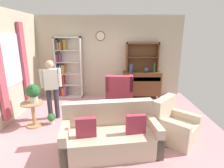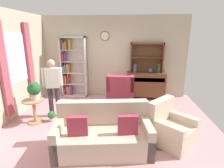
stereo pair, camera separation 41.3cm
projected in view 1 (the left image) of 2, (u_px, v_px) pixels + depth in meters
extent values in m
cube|color=#C68C93|center=(108.00, 122.00, 4.65)|extent=(5.40, 4.60, 0.02)
cube|color=#BCB299|center=(109.00, 57.00, 6.32)|extent=(5.00, 0.06, 2.80)
cylinder|color=beige|center=(100.00, 36.00, 6.09)|extent=(0.28, 0.03, 0.28)
torus|color=#382314|center=(100.00, 36.00, 6.09)|extent=(0.31, 0.02, 0.31)
cube|color=#4C2D19|center=(130.00, 54.00, 6.25)|extent=(0.28, 0.03, 0.36)
cube|color=#BCB299|center=(2.00, 68.00, 4.26)|extent=(0.06, 4.20, 2.80)
cube|color=silver|center=(10.00, 60.00, 4.53)|extent=(0.02, 0.90, 1.30)
cube|color=#B24756|center=(24.00, 64.00, 5.14)|extent=(0.08, 0.24, 2.30)
cube|color=brown|center=(116.00, 127.00, 4.36)|extent=(2.31, 1.67, 0.01)
cube|color=silver|center=(56.00, 68.00, 6.22)|extent=(0.04, 0.30, 2.10)
cube|color=silver|center=(81.00, 68.00, 6.22)|extent=(0.04, 0.30, 2.10)
cube|color=silver|center=(66.00, 37.00, 5.94)|extent=(0.90, 0.30, 0.04)
cube|color=silver|center=(70.00, 96.00, 6.50)|extent=(0.90, 0.30, 0.04)
cube|color=silver|center=(69.00, 67.00, 6.36)|extent=(0.90, 0.01, 2.10)
cube|color=silver|center=(70.00, 85.00, 6.38)|extent=(0.86, 0.30, 0.02)
cube|color=#723F7F|center=(59.00, 92.00, 6.44)|extent=(0.02, 0.16, 0.23)
cube|color=#B22D33|center=(60.00, 92.00, 6.44)|extent=(0.03, 0.16, 0.22)
cube|color=#723F7F|center=(61.00, 91.00, 6.42)|extent=(0.04, 0.10, 0.34)
cube|color=#CC7233|center=(62.00, 92.00, 6.43)|extent=(0.04, 0.13, 0.28)
cube|color=#CC7233|center=(63.00, 91.00, 6.43)|extent=(0.04, 0.23, 0.29)
cube|color=gray|center=(64.00, 91.00, 6.42)|extent=(0.04, 0.16, 0.34)
cube|color=#723F7F|center=(65.00, 91.00, 6.42)|extent=(0.03, 0.16, 0.35)
cube|color=#723F7F|center=(66.00, 91.00, 6.42)|extent=(0.04, 0.12, 0.34)
cube|color=silver|center=(69.00, 74.00, 6.27)|extent=(0.86, 0.30, 0.02)
cube|color=gray|center=(58.00, 81.00, 6.33)|extent=(0.04, 0.20, 0.23)
cube|color=#3F3833|center=(59.00, 80.00, 6.32)|extent=(0.03, 0.21, 0.32)
cube|color=#CC7233|center=(60.00, 80.00, 6.32)|extent=(0.04, 0.21, 0.30)
cube|color=#B22D33|center=(61.00, 81.00, 6.32)|extent=(0.02, 0.19, 0.27)
cube|color=gold|center=(62.00, 80.00, 6.31)|extent=(0.03, 0.10, 0.35)
cube|color=#B22D33|center=(63.00, 80.00, 6.31)|extent=(0.03, 0.21, 0.35)
cube|color=silver|center=(68.00, 62.00, 6.17)|extent=(0.86, 0.30, 0.02)
cube|color=#284C8C|center=(57.00, 68.00, 6.20)|extent=(0.03, 0.23, 0.35)
cube|color=gray|center=(58.00, 70.00, 6.22)|extent=(0.04, 0.19, 0.24)
cube|color=#337247|center=(59.00, 69.00, 6.21)|extent=(0.02, 0.13, 0.30)
cube|color=gray|center=(60.00, 69.00, 6.21)|extent=(0.03, 0.23, 0.29)
cube|color=#337247|center=(61.00, 70.00, 6.22)|extent=(0.03, 0.22, 0.26)
cube|color=gray|center=(62.00, 69.00, 6.21)|extent=(0.04, 0.22, 0.31)
cube|color=#CC7233|center=(63.00, 69.00, 6.21)|extent=(0.03, 0.23, 0.30)
cube|color=silver|center=(67.00, 50.00, 6.06)|extent=(0.86, 0.30, 0.02)
cube|color=#723F7F|center=(56.00, 58.00, 6.11)|extent=(0.04, 0.19, 0.27)
cube|color=#B22D33|center=(57.00, 58.00, 6.11)|extent=(0.03, 0.22, 0.25)
cube|color=#3F3833|center=(58.00, 57.00, 6.10)|extent=(0.03, 0.14, 0.34)
cube|color=#723F7F|center=(59.00, 58.00, 6.11)|extent=(0.03, 0.17, 0.28)
cube|color=#723F7F|center=(55.00, 45.00, 5.99)|extent=(0.03, 0.17, 0.35)
cube|color=#337247|center=(56.00, 45.00, 5.99)|extent=(0.04, 0.15, 0.32)
cube|color=#CC7233|center=(58.00, 46.00, 6.00)|extent=(0.04, 0.20, 0.24)
cube|color=#723F7F|center=(59.00, 46.00, 6.00)|extent=(0.02, 0.14, 0.25)
cube|color=#CC7233|center=(60.00, 46.00, 6.00)|extent=(0.04, 0.24, 0.27)
cube|color=#3F3833|center=(62.00, 45.00, 5.99)|extent=(0.04, 0.22, 0.31)
cube|color=gold|center=(63.00, 45.00, 5.99)|extent=(0.04, 0.12, 0.33)
cube|color=gold|center=(64.00, 45.00, 5.99)|extent=(0.03, 0.16, 0.33)
cube|color=brown|center=(141.00, 83.00, 6.31)|extent=(1.30, 0.45, 0.82)
cube|color=brown|center=(124.00, 97.00, 6.26)|extent=(0.06, 0.06, 0.10)
cube|color=brown|center=(158.00, 97.00, 6.27)|extent=(0.06, 0.06, 0.10)
cube|color=brown|center=(123.00, 94.00, 6.60)|extent=(0.06, 0.06, 0.10)
cube|color=brown|center=(156.00, 94.00, 6.60)|extent=(0.06, 0.06, 0.10)
cube|color=#492C18|center=(142.00, 79.00, 6.04)|extent=(1.20, 0.01, 0.14)
cube|color=brown|center=(126.00, 57.00, 6.14)|extent=(0.04, 0.26, 1.00)
cube|color=brown|center=(157.00, 57.00, 6.14)|extent=(0.04, 0.26, 1.00)
cube|color=brown|center=(142.00, 43.00, 6.01)|extent=(1.10, 0.26, 0.06)
cube|color=brown|center=(142.00, 57.00, 6.14)|extent=(1.06, 0.26, 0.02)
cube|color=brown|center=(141.00, 57.00, 6.26)|extent=(1.10, 0.01, 1.00)
cylinder|color=#33476B|center=(130.00, 68.00, 6.08)|extent=(0.11, 0.11, 0.28)
ellipsoid|color=#33476B|center=(146.00, 70.00, 6.11)|extent=(0.15, 0.15, 0.17)
cylinder|color=#194223|center=(153.00, 68.00, 6.07)|extent=(0.07, 0.07, 0.31)
cube|color=beige|center=(110.00, 141.00, 3.43)|extent=(1.90, 1.09, 0.42)
cube|color=beige|center=(108.00, 112.00, 3.62)|extent=(1.81, 0.44, 0.48)
cube|color=beige|center=(65.00, 140.00, 3.29)|extent=(0.25, 0.86, 0.60)
cube|color=beige|center=(152.00, 134.00, 3.52)|extent=(0.25, 0.86, 0.60)
cube|color=#A33347|center=(85.00, 127.00, 3.15)|extent=(0.37, 0.15, 0.36)
cube|color=#A33347|center=(135.00, 124.00, 3.27)|extent=(0.37, 0.15, 0.36)
cube|color=white|center=(108.00, 101.00, 3.55)|extent=(0.38, 0.23, 0.00)
cube|color=beige|center=(175.00, 131.00, 3.81)|extent=(1.08, 1.08, 0.40)
cube|color=beige|center=(163.00, 108.00, 3.88)|extent=(0.63, 0.68, 0.48)
cube|color=beige|center=(169.00, 133.00, 3.57)|extent=(0.68, 0.62, 0.55)
cube|color=beige|center=(181.00, 122.00, 4.01)|extent=(0.68, 0.62, 0.55)
cube|color=#A33347|center=(118.00, 100.00, 5.54)|extent=(0.79, 0.81, 0.42)
cube|color=#A33347|center=(119.00, 87.00, 5.11)|extent=(0.78, 0.21, 0.63)
cube|color=#A33347|center=(130.00, 83.00, 5.12)|extent=(0.10, 0.28, 0.44)
cube|color=#A33347|center=(107.00, 83.00, 5.13)|extent=(0.10, 0.28, 0.44)
cylinder|color=#A87F56|center=(31.00, 103.00, 4.27)|extent=(0.52, 0.52, 0.03)
cylinder|color=#A87F56|center=(33.00, 115.00, 4.35)|extent=(0.08, 0.08, 0.58)
cylinder|color=#A87F56|center=(34.00, 125.00, 4.43)|extent=(0.36, 0.36, 0.03)
cylinder|color=beige|center=(33.00, 99.00, 4.27)|extent=(0.19, 0.19, 0.15)
sphere|color=#235B2D|center=(32.00, 91.00, 4.21)|extent=(0.32, 0.32, 0.32)
ellipsoid|color=#235B2D|center=(35.00, 88.00, 4.31)|extent=(0.09, 0.06, 0.23)
ellipsoid|color=#235B2D|center=(31.00, 91.00, 4.10)|extent=(0.09, 0.06, 0.23)
cylinder|color=beige|center=(51.00, 122.00, 4.51)|extent=(0.12, 0.12, 0.09)
sphere|color=#2D6B33|center=(51.00, 117.00, 4.48)|extent=(0.20, 0.20, 0.20)
ellipsoid|color=#2D6B33|center=(53.00, 116.00, 4.52)|extent=(0.06, 0.03, 0.14)
ellipsoid|color=#2D6B33|center=(53.00, 117.00, 4.46)|extent=(0.06, 0.03, 0.14)
ellipsoid|color=#2D6B33|center=(53.00, 117.00, 4.46)|extent=(0.06, 0.03, 0.14)
cylinder|color=#38333D|center=(49.00, 104.00, 4.70)|extent=(0.15, 0.15, 0.82)
cylinder|color=#38333D|center=(56.00, 103.00, 4.75)|extent=(0.15, 0.15, 0.82)
cube|color=silver|center=(50.00, 79.00, 4.55)|extent=(0.38, 0.29, 0.52)
sphere|color=tan|center=(49.00, 64.00, 4.44)|extent=(0.25, 0.25, 0.20)
cylinder|color=silver|center=(41.00, 79.00, 4.47)|extent=(0.10, 0.10, 0.48)
cylinder|color=silver|center=(59.00, 78.00, 4.60)|extent=(0.10, 0.10, 0.48)
cube|color=brown|center=(114.00, 114.00, 4.13)|extent=(0.80, 0.50, 0.03)
cube|color=brown|center=(97.00, 127.00, 3.97)|extent=(0.05, 0.05, 0.39)
cube|color=brown|center=(130.00, 127.00, 3.97)|extent=(0.05, 0.05, 0.39)
cube|color=brown|center=(98.00, 118.00, 4.39)|extent=(0.05, 0.05, 0.39)
cube|color=brown|center=(128.00, 118.00, 4.40)|extent=(0.05, 0.05, 0.39)
cube|color=#B22D33|center=(108.00, 115.00, 4.03)|extent=(0.19, 0.14, 0.02)
cube|color=#CC7233|center=(108.00, 114.00, 4.04)|extent=(0.20, 0.12, 0.03)
cube|color=#284C8C|center=(108.00, 113.00, 4.02)|extent=(0.14, 0.13, 0.03)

